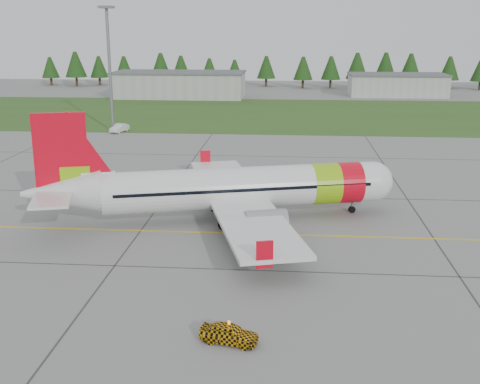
{
  "coord_description": "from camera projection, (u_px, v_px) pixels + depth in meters",
  "views": [
    {
      "loc": [
        -2.29,
        -40.61,
        17.13
      ],
      "look_at": [
        -6.41,
        9.11,
        3.39
      ],
      "focal_mm": 45.0,
      "sensor_mm": 36.0,
      "label": 1
    }
  ],
  "objects": [
    {
      "name": "treeline",
      "position": [
        298.0,
        70.0,
        174.66
      ],
      "size": [
        160.0,
        8.0,
        10.0
      ],
      "primitive_type": null,
      "color": "#1C3F14",
      "rests_on": "ground"
    },
    {
      "name": "hangar_east",
      "position": [
        397.0,
        86.0,
        154.09
      ],
      "size": [
        24.0,
        12.0,
        5.2
      ],
      "primitive_type": "cube",
      "color": "#A8A8A3",
      "rests_on": "ground"
    },
    {
      "name": "hangar_west",
      "position": [
        180.0,
        85.0,
        150.67
      ],
      "size": [
        32.0,
        14.0,
        6.0
      ],
      "primitive_type": "cube",
      "color": "#A8A8A3",
      "rests_on": "ground"
    },
    {
      "name": "service_van",
      "position": [
        119.0,
        120.0,
        100.61
      ],
      "size": [
        1.81,
        1.75,
        4.26
      ],
      "primitive_type": "imported",
      "rotation": [
        0.0,
        0.0,
        -0.27
      ],
      "color": "silver",
      "rests_on": "ground"
    },
    {
      "name": "aircraft",
      "position": [
        234.0,
        188.0,
        54.6
      ],
      "size": [
        33.11,
        31.2,
        10.23
      ],
      "rotation": [
        0.0,
        0.0,
        0.27
      ],
      "color": "silver",
      "rests_on": "ground"
    },
    {
      "name": "floodlight_mast",
      "position": [
        110.0,
        72.0,
        99.01
      ],
      "size": [
        0.5,
        0.5,
        20.0
      ],
      "primitive_type": "cylinder",
      "color": "slate",
      "rests_on": "ground"
    },
    {
      "name": "taxi_guideline",
      "position": [
        314.0,
        235.0,
        51.07
      ],
      "size": [
        120.0,
        0.25,
        0.02
      ],
      "primitive_type": "cube",
      "color": "gold",
      "rests_on": "ground"
    },
    {
      "name": "ground",
      "position": [
        318.0,
        272.0,
        43.39
      ],
      "size": [
        320.0,
        320.0,
        0.0
      ],
      "primitive_type": "plane",
      "color": "gray",
      "rests_on": "ground"
    },
    {
      "name": "follow_me_car",
      "position": [
        229.0,
        316.0,
        33.34
      ],
      "size": [
        1.4,
        1.56,
        3.33
      ],
      "primitive_type": "imported",
      "rotation": [
        0.0,
        0.0,
        1.35
      ],
      "color": "yellow",
      "rests_on": "ground"
    },
    {
      "name": "grass_strip",
      "position": [
        301.0,
        114.0,
        122.17
      ],
      "size": [
        320.0,
        50.0,
        0.03
      ],
      "primitive_type": "cube",
      "color": "#30561E",
      "rests_on": "ground"
    }
  ]
}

